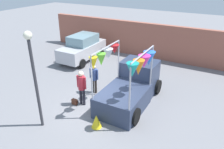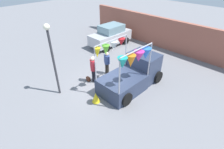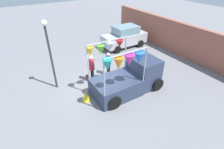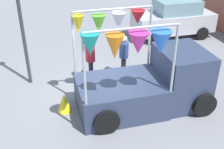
% 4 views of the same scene
% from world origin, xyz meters
% --- Properties ---
extents(ground_plane, '(60.00, 60.00, 0.00)m').
position_xyz_m(ground_plane, '(0.00, 0.00, 0.00)').
color(ground_plane, slate).
extents(vendor_truck, '(2.38, 4.12, 3.02)m').
position_xyz_m(vendor_truck, '(1.11, 1.30, 0.92)').
color(vendor_truck, '#2D3851').
rests_on(vendor_truck, ground).
extents(parked_car, '(1.88, 4.00, 1.88)m').
position_xyz_m(parked_car, '(-4.40, 4.78, 0.94)').
color(parked_car, '#B7B7BC').
rests_on(parked_car, ground).
extents(person_customer, '(0.53, 0.34, 1.81)m').
position_xyz_m(person_customer, '(-0.85, -0.22, 1.10)').
color(person_customer, black).
rests_on(person_customer, ground).
extents(person_vendor, '(0.53, 0.34, 1.63)m').
position_xyz_m(person_vendor, '(-0.99, 1.06, 0.98)').
color(person_vendor, '#2D2823').
rests_on(person_vendor, ground).
extents(handbag, '(0.28, 0.16, 0.28)m').
position_xyz_m(handbag, '(-1.20, -0.42, 0.14)').
color(handbag, '#592D1E').
rests_on(handbag, ground).
extents(street_lamp, '(0.32, 0.32, 4.11)m').
position_xyz_m(street_lamp, '(-1.42, -2.40, 2.67)').
color(street_lamp, '#333338').
rests_on(street_lamp, ground).
extents(brick_boundary_wall, '(18.00, 0.36, 2.60)m').
position_xyz_m(brick_boundary_wall, '(0.00, 7.74, 1.30)').
color(brick_boundary_wall, '#9E5947').
rests_on(brick_boundary_wall, ground).
extents(folded_kite_bundle_sunflower, '(0.48, 0.48, 0.60)m').
position_xyz_m(folded_kite_bundle_sunflower, '(0.70, -1.39, 0.30)').
color(folded_kite_bundle_sunflower, yellow).
rests_on(folded_kite_bundle_sunflower, ground).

